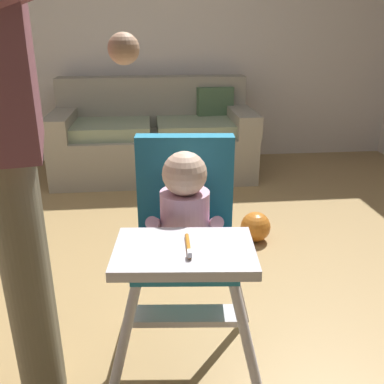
% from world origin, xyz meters
% --- Properties ---
extents(ground, '(6.10, 6.61, 0.10)m').
position_xyz_m(ground, '(0.00, 0.00, -0.05)').
color(ground, '#9D7E4D').
extents(wall_far, '(5.30, 0.06, 2.73)m').
position_xyz_m(wall_far, '(0.00, 2.53, 1.37)').
color(wall_far, silver).
rests_on(wall_far, ground).
extents(couch, '(1.80, 0.86, 0.86)m').
position_xyz_m(couch, '(-0.24, 2.02, 0.33)').
color(couch, gray).
rests_on(couch, ground).
extents(high_chair, '(0.66, 0.77, 0.93)m').
position_xyz_m(high_chair, '(-0.17, -0.48, 0.63)').
color(high_chair, silver).
rests_on(high_chair, ground).
extents(adult_standing, '(0.58, 0.50, 1.72)m').
position_xyz_m(adult_standing, '(-0.69, -0.59, 0.98)').
color(adult_standing, '#726B53').
rests_on(adult_standing, ground).
extents(toy_ball_second, '(0.19, 0.19, 0.19)m').
position_xyz_m(toy_ball_second, '(0.37, 0.56, 0.10)').
color(toy_ball_second, orange).
rests_on(toy_ball_second, ground).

